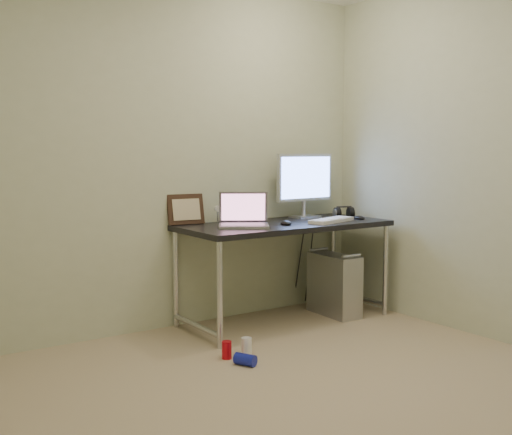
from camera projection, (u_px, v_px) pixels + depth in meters
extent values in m
plane|color=tan|center=(315.00, 407.00, 3.24)|extent=(3.50, 3.50, 0.00)
cube|color=beige|center=(158.00, 156.00, 4.54)|extent=(3.50, 0.02, 2.50)
cube|color=black|center=(285.00, 225.00, 4.80)|extent=(1.59, 0.70, 0.04)
cylinder|color=silver|center=(220.00, 295.00, 4.16)|extent=(0.04, 0.04, 0.71)
cylinder|color=silver|center=(176.00, 279.00, 4.67)|extent=(0.04, 0.04, 0.71)
cylinder|color=silver|center=(385.00, 270.00, 5.01)|extent=(0.04, 0.04, 0.71)
cylinder|color=silver|center=(333.00, 259.00, 5.52)|extent=(0.04, 0.04, 0.71)
cylinder|color=silver|center=(197.00, 326.00, 4.44)|extent=(0.04, 0.62, 0.04)
cylinder|color=silver|center=(357.00, 297.00, 5.29)|extent=(0.04, 0.62, 0.04)
cube|color=#A9A8AD|center=(334.00, 285.00, 5.04)|extent=(0.22, 0.47, 0.48)
cylinder|color=silver|center=(351.00, 256.00, 4.85)|extent=(0.17, 0.03, 0.02)
cylinder|color=silver|center=(319.00, 249.00, 5.16)|extent=(0.17, 0.03, 0.02)
cylinder|color=black|center=(300.00, 258.00, 5.30)|extent=(0.01, 0.16, 0.69)
cylinder|color=black|center=(310.00, 260.00, 5.33)|extent=(0.02, 0.11, 0.71)
cylinder|color=red|center=(227.00, 350.00, 3.98)|extent=(0.07, 0.07, 0.11)
cylinder|color=white|center=(246.00, 347.00, 4.02)|extent=(0.09, 0.09, 0.12)
cylinder|color=#161FA4|center=(245.00, 360.00, 3.86)|extent=(0.12, 0.15, 0.07)
cube|color=silver|center=(244.00, 226.00, 4.52)|extent=(0.43, 0.40, 0.02)
cube|color=slate|center=(244.00, 224.00, 4.52)|extent=(0.37, 0.34, 0.00)
cube|color=gray|center=(243.00, 207.00, 4.65)|extent=(0.32, 0.23, 0.23)
cube|color=#744359|center=(244.00, 207.00, 4.64)|extent=(0.29, 0.20, 0.19)
cube|color=silver|center=(305.00, 217.00, 5.16)|extent=(0.22, 0.17, 0.02)
cylinder|color=silver|center=(304.00, 208.00, 5.17)|extent=(0.04, 0.04, 0.12)
cube|color=silver|center=(305.00, 177.00, 5.13)|extent=(0.55, 0.05, 0.38)
cube|color=#5F81E4|center=(306.00, 177.00, 5.11)|extent=(0.50, 0.02, 0.33)
cube|color=white|center=(331.00, 220.00, 4.85)|extent=(0.46, 0.26, 0.03)
ellipsoid|color=black|center=(359.00, 217.00, 5.04)|extent=(0.07, 0.10, 0.03)
ellipsoid|color=black|center=(286.00, 222.00, 4.66)|extent=(0.11, 0.14, 0.04)
cylinder|color=black|center=(339.00, 214.00, 5.21)|extent=(0.07, 0.10, 0.10)
cylinder|color=black|center=(349.00, 213.00, 5.27)|extent=(0.07, 0.10, 0.10)
cube|color=black|center=(344.00, 207.00, 5.24)|extent=(0.12, 0.06, 0.01)
cube|color=black|center=(186.00, 209.00, 4.68)|extent=(0.28, 0.11, 0.22)
cylinder|color=silver|center=(218.00, 217.00, 4.76)|extent=(0.01, 0.01, 0.10)
cylinder|color=white|center=(218.00, 209.00, 4.75)|extent=(0.05, 0.04, 0.04)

